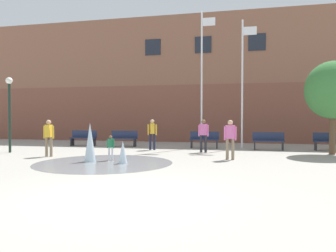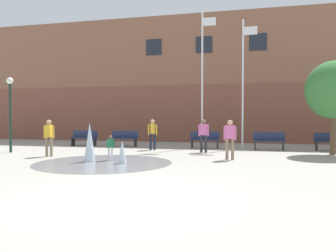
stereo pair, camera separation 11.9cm
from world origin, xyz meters
name	(u,v)px [view 1 (the left image)]	position (x,y,z in m)	size (l,w,h in m)	color
ground_plane	(120,196)	(0.00, 0.00, 0.00)	(100.00, 100.00, 0.00)	#9E998E
library_building	(208,82)	(0.00, 18.48, 4.37)	(36.00, 6.05, 8.74)	brown
splash_fountain	(100,151)	(-2.64, 4.79, 0.43)	(5.10, 5.10, 1.49)	gray
park_bench_under_left_flagpole	(83,138)	(-6.64, 11.25, 0.48)	(1.60, 0.44, 0.91)	#28282D
park_bench_center	(124,138)	(-4.14, 11.37, 0.48)	(1.60, 0.44, 0.91)	#28282D
park_bench_under_right_flagpole	(204,139)	(0.56, 11.36, 0.48)	(1.60, 0.44, 0.91)	#28282D
park_bench_near_trashcan	(268,141)	(3.93, 11.16, 0.48)	(1.60, 0.44, 0.91)	#28282D
park_bench_far_right	(330,141)	(6.97, 11.42, 0.48)	(1.60, 0.44, 0.91)	#28282D
child_running	(111,146)	(-2.46, 5.39, 0.58)	(0.31, 0.24, 0.99)	silver
teen_by_trashcan	(49,135)	(-5.58, 6.02, 0.93)	(0.50, 0.37, 1.59)	#89755B
adult_near_bench	(152,132)	(-1.98, 9.80, 0.93)	(0.50, 0.39, 1.59)	#1E233D
adult_watching	(230,136)	(2.12, 6.65, 0.93)	(0.50, 0.34, 1.59)	#89755B
adult_in_red	(203,133)	(0.76, 9.12, 0.93)	(0.50, 0.34, 1.59)	#28282D
flagpole_left	(202,75)	(0.38, 11.84, 4.08)	(0.80, 0.10, 7.67)	silver
flagpole_right	(243,80)	(2.61, 11.84, 3.75)	(0.80, 0.10, 7.03)	silver
lamp_post_left_lane	(9,103)	(-8.35, 7.06, 2.39)	(0.32, 0.32, 3.62)	#192D23
street_tree_near_building	(333,90)	(6.62, 9.63, 2.93)	(2.48, 2.48, 4.27)	brown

